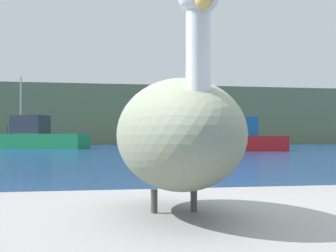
% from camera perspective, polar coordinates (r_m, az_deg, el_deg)
% --- Properties ---
extents(hillside_backdrop, '(140.00, 11.56, 6.91)m').
position_cam_1_polar(hillside_backdrop, '(65.50, -11.40, 1.12)').
color(hillside_backdrop, '#6B7A51').
rests_on(hillside_backdrop, ground).
extents(pelican, '(0.55, 1.38, 0.92)m').
position_cam_1_polar(pelican, '(2.27, 1.00, -0.71)').
color(pelican, gray).
rests_on(pelican, pier_dock).
extents(fishing_boat_green, '(7.03, 5.18, 5.56)m').
position_cam_1_polar(fishing_boat_green, '(41.66, -13.75, -1.08)').
color(fishing_boat_green, '#1E8C4C').
rests_on(fishing_boat_green, ground).
extents(fishing_boat_red, '(8.01, 2.79, 5.25)m').
position_cam_1_polar(fishing_boat_red, '(33.70, 6.24, -1.42)').
color(fishing_boat_red, red).
rests_on(fishing_boat_red, ground).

